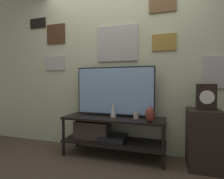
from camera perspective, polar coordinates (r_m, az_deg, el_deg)
ground_plane at (r=2.43m, az=-1.60°, el=-23.18°), size 12.00×12.00×0.00m
wall_back at (r=2.73m, az=2.21°, el=8.85°), size 6.40×0.08×2.70m
media_console at (r=2.58m, az=-2.25°, el=-13.34°), size 1.43×0.46×0.55m
television at (r=2.55m, az=0.81°, el=-0.48°), size 1.16×0.05×0.72m
vase_slim_bronze at (r=2.50m, az=0.41°, el=-6.38°), size 0.08×0.08×0.23m
vase_urn_stoneware at (r=2.24m, az=12.30°, el=-7.95°), size 0.12×0.12×0.19m
candle_jar at (r=2.41m, az=7.86°, el=-8.39°), size 0.07×0.07×0.09m
side_table at (r=2.48m, az=27.69°, el=-13.99°), size 0.37×0.44×0.72m
mantel_clock at (r=2.36m, az=28.36°, el=-2.15°), size 0.21×0.11×0.31m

